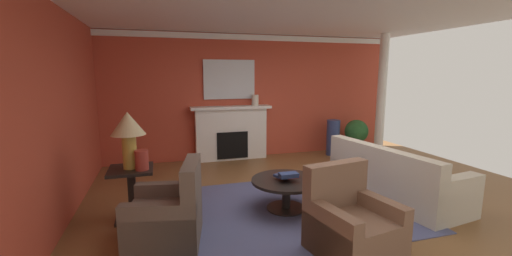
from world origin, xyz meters
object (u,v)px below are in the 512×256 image
table_lamp (128,129)px  vase_on_side_table (142,160)px  vase_tall_corner (333,137)px  potted_plant (356,134)px  sofa (393,180)px  vase_mantel_right (255,100)px  mantel_mirror (229,79)px  armchair_near_window (168,216)px  armchair_facing_fireplace (351,227)px  side_table (132,190)px  fireplace (231,134)px  coffee_table (286,187)px

table_lamp → vase_on_side_table: size_ratio=2.85×
vase_tall_corner → potted_plant: 0.61m
sofa → vase_mantel_right: size_ratio=9.02×
mantel_mirror → vase_on_side_table: mantel_mirror is taller
armchair_near_window → vase_tall_corner: (3.92, 3.10, 0.12)m
armchair_facing_fireplace → side_table: size_ratio=1.36×
sofa → vase_mantel_right: bearing=114.3°
fireplace → table_lamp: size_ratio=2.40×
sofa → side_table: (-3.84, 0.41, 0.10)m
sofa → side_table: 3.86m
mantel_mirror → coffee_table: 3.41m
table_lamp → vase_on_side_table: (0.15, -0.12, -0.39)m
vase_on_side_table → potted_plant: (4.81, 2.39, -0.34)m
mantel_mirror → sofa: size_ratio=0.53×
side_table → coffee_table: bearing=-8.9°
fireplace → armchair_facing_fireplace: size_ratio=1.89×
side_table → vase_tall_corner: (4.36, 2.33, 0.02)m
potted_plant → vase_mantel_right: bearing=172.9°
coffee_table → vase_mantel_right: size_ratio=4.09×
fireplace → vase_tall_corner: bearing=-7.1°
armchair_facing_fireplace → vase_mantel_right: 4.31m
table_lamp → vase_mantel_right: bearing=46.1°
mantel_mirror → armchair_near_window: size_ratio=1.22×
sofa → table_lamp: size_ratio=2.94×
side_table → potted_plant: size_ratio=0.84×
armchair_near_window → table_lamp: 1.28m
coffee_table → vase_on_side_table: size_ratio=3.80×
coffee_table → side_table: size_ratio=1.43×
armchair_near_window → fireplace: bearing=66.3°
vase_mantel_right → vase_on_side_table: 3.60m
fireplace → armchair_near_window: bearing=-113.7°
armchair_facing_fireplace → potted_plant: armchair_facing_fireplace is taller
armchair_near_window → side_table: (-0.44, 0.77, 0.09)m
fireplace → sofa: size_ratio=0.82×
coffee_table → vase_tall_corner: (2.27, 2.65, 0.09)m
vase_on_side_table → potted_plant: bearing=26.5°
vase_on_side_table → armchair_facing_fireplace: bearing=-34.3°
side_table → table_lamp: (0.00, 0.00, 0.82)m
mantel_mirror → armchair_near_window: bearing=-113.0°
fireplace → coffee_table: size_ratio=1.80×
side_table → potted_plant: bearing=24.6°
fireplace → armchair_near_window: size_ratio=1.89×
armchair_facing_fireplace → vase_mantel_right: vase_mantel_right is taller
fireplace → mantel_mirror: size_ratio=1.55×
sofa → vase_on_side_table: 3.74m
armchair_near_window → coffee_table: (1.64, 0.45, 0.03)m
potted_plant → armchair_facing_fireplace: bearing=-124.2°
fireplace → vase_mantel_right: (0.55, -0.05, 0.76)m
table_lamp → vase_mantel_right: 3.58m
armchair_near_window → table_lamp: table_lamp is taller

